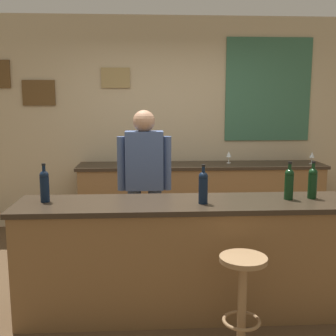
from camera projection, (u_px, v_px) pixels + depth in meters
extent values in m
plane|color=#4C3823|center=(182.00, 288.00, 3.80)|extent=(10.00, 10.00, 0.00)
cube|color=tan|center=(169.00, 124.00, 5.57)|extent=(6.00, 0.06, 2.80)
cube|color=brown|center=(39.00, 93.00, 5.36)|extent=(0.42, 0.02, 0.33)
cube|color=#997F4C|center=(116.00, 78.00, 5.39)|extent=(0.37, 0.02, 0.26)
cube|color=#38664C|center=(268.00, 90.00, 5.53)|extent=(1.15, 0.02, 1.36)
cube|color=brown|center=(186.00, 259.00, 3.33)|extent=(2.63, 0.57, 0.88)
cube|color=#2D2319|center=(187.00, 204.00, 3.26)|extent=(2.69, 0.60, 0.04)
cube|color=brown|center=(201.00, 200.00, 5.37)|extent=(3.10, 0.53, 0.86)
cube|color=#2D2319|center=(201.00, 166.00, 5.30)|extent=(3.16, 0.56, 0.04)
cylinder|color=#384766|center=(155.00, 231.00, 4.08)|extent=(0.13, 0.13, 0.86)
cylinder|color=#384766|center=(135.00, 232.00, 4.07)|extent=(0.13, 0.13, 0.86)
cube|color=#3F517A|center=(144.00, 160.00, 3.96)|extent=(0.36, 0.20, 0.56)
sphere|color=#A87A5B|center=(144.00, 121.00, 3.90)|extent=(0.21, 0.21, 0.21)
cylinder|color=#3F517A|center=(167.00, 163.00, 3.97)|extent=(0.08, 0.08, 0.52)
cylinder|color=#3F517A|center=(121.00, 164.00, 3.95)|extent=(0.08, 0.08, 0.52)
cylinder|color=olive|center=(242.00, 307.00, 2.80)|extent=(0.06, 0.06, 0.65)
torus|color=olive|center=(241.00, 321.00, 2.82)|extent=(0.26, 0.26, 0.02)
cylinder|color=olive|center=(243.00, 259.00, 2.75)|extent=(0.32, 0.32, 0.03)
cylinder|color=black|center=(45.00, 189.00, 3.23)|extent=(0.07, 0.07, 0.20)
sphere|color=black|center=(44.00, 175.00, 3.21)|extent=(0.07, 0.07, 0.07)
cylinder|color=black|center=(44.00, 171.00, 3.20)|extent=(0.03, 0.03, 0.09)
cylinder|color=black|center=(43.00, 164.00, 3.20)|extent=(0.03, 0.03, 0.02)
cylinder|color=black|center=(203.00, 191.00, 3.18)|extent=(0.07, 0.07, 0.20)
sphere|color=black|center=(203.00, 177.00, 3.16)|extent=(0.07, 0.07, 0.07)
cylinder|color=black|center=(203.00, 172.00, 3.15)|extent=(0.03, 0.03, 0.09)
cylinder|color=black|center=(203.00, 166.00, 3.14)|extent=(0.03, 0.03, 0.02)
cylinder|color=black|center=(289.00, 187.00, 3.31)|extent=(0.07, 0.07, 0.20)
sphere|color=black|center=(290.00, 173.00, 3.29)|extent=(0.07, 0.07, 0.07)
cylinder|color=black|center=(290.00, 169.00, 3.29)|extent=(0.03, 0.03, 0.09)
cylinder|color=black|center=(290.00, 163.00, 3.28)|extent=(0.03, 0.03, 0.02)
cylinder|color=black|center=(312.00, 186.00, 3.34)|extent=(0.07, 0.07, 0.20)
sphere|color=black|center=(313.00, 173.00, 3.32)|extent=(0.07, 0.07, 0.07)
cylinder|color=black|center=(313.00, 169.00, 3.32)|extent=(0.03, 0.03, 0.09)
cylinder|color=black|center=(314.00, 162.00, 3.31)|extent=(0.03, 0.03, 0.02)
cylinder|color=silver|center=(229.00, 163.00, 5.39)|extent=(0.06, 0.06, 0.00)
cylinder|color=silver|center=(229.00, 160.00, 5.38)|extent=(0.01, 0.01, 0.07)
cone|color=silver|center=(229.00, 154.00, 5.37)|extent=(0.07, 0.07, 0.08)
cylinder|color=silver|center=(312.00, 164.00, 5.32)|extent=(0.06, 0.06, 0.00)
cylinder|color=silver|center=(312.00, 160.00, 5.32)|extent=(0.01, 0.01, 0.07)
cone|color=silver|center=(312.00, 155.00, 5.31)|extent=(0.07, 0.07, 0.08)
cylinder|color=#338C4C|center=(123.00, 161.00, 5.28)|extent=(0.08, 0.08, 0.09)
torus|color=#338C4C|center=(128.00, 160.00, 5.28)|extent=(0.06, 0.01, 0.06)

